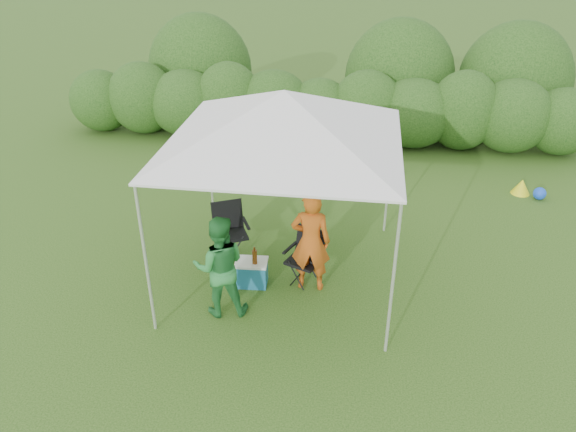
# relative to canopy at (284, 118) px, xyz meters

# --- Properties ---
(ground) EXTENTS (70.00, 70.00, 0.00)m
(ground) POSITION_rel_canopy_xyz_m (0.00, -0.50, -2.46)
(ground) COLOR #385D1D
(hedge) EXTENTS (12.15, 1.53, 1.80)m
(hedge) POSITION_rel_canopy_xyz_m (0.00, 5.50, -1.64)
(hedge) COLOR #2C531A
(hedge) RESTS_ON ground
(canopy) EXTENTS (3.10, 3.10, 2.83)m
(canopy) POSITION_rel_canopy_xyz_m (0.00, 0.00, 0.00)
(canopy) COLOR silver
(canopy) RESTS_ON ground
(chair_right) EXTENTS (0.61, 0.59, 0.81)m
(chair_right) POSITION_rel_canopy_xyz_m (0.34, -0.10, -2.00)
(chair_right) COLOR black
(chair_right) RESTS_ON ground
(chair_left) EXTENTS (0.66, 0.64, 0.86)m
(chair_left) POSITION_rel_canopy_xyz_m (-0.94, 0.45, -1.97)
(chair_left) COLOR black
(chair_left) RESTS_ON ground
(man) EXTENTS (0.56, 0.37, 1.53)m
(man) POSITION_rel_canopy_xyz_m (0.41, -0.28, -1.70)
(man) COLOR #C65516
(man) RESTS_ON ground
(woman) EXTENTS (0.81, 0.69, 1.46)m
(woman) POSITION_rel_canopy_xyz_m (-0.71, -1.01, -1.73)
(woman) COLOR #297F38
(woman) RESTS_ON ground
(cooler) EXTENTS (0.49, 0.37, 0.39)m
(cooler) POSITION_rel_canopy_xyz_m (-0.44, -0.34, -2.27)
(cooler) COLOR #1E6589
(cooler) RESTS_ON ground
(bottle) EXTENTS (0.07, 0.07, 0.27)m
(bottle) POSITION_rel_canopy_xyz_m (-0.38, -0.38, -1.94)
(bottle) COLOR #592D0C
(bottle) RESTS_ON cooler
(lawn_toy) EXTENTS (0.59, 0.49, 0.30)m
(lawn_toy) POSITION_rel_canopy_xyz_m (4.20, 3.26, -2.32)
(lawn_toy) COLOR yellow
(lawn_toy) RESTS_ON ground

